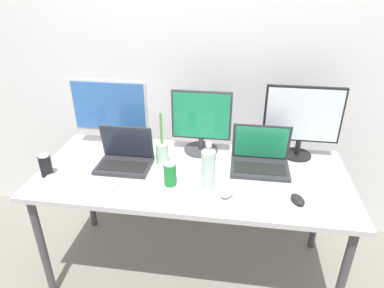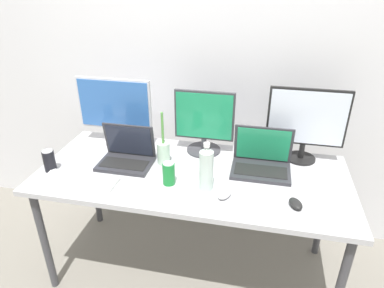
{
  "view_description": "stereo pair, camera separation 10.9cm",
  "coord_description": "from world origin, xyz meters",
  "px_view_note": "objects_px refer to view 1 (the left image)",
  "views": [
    {
      "loc": [
        0.24,
        -1.63,
        1.77
      ],
      "look_at": [
        0.0,
        0.0,
        0.92
      ],
      "focal_mm": 32.0,
      "sensor_mm": 36.0,
      "label": 1
    },
    {
      "loc": [
        0.35,
        -1.61,
        1.77
      ],
      "look_at": [
        0.0,
        0.0,
        0.92
      ],
      "focal_mm": 32.0,
      "sensor_mm": 36.0,
      "label": 2
    }
  ],
  "objects_px": {
    "laptop_silver": "(125,157)",
    "bamboo_vase": "(162,153)",
    "mouse_by_laptop": "(298,199)",
    "monitor_right": "(302,119)",
    "mouse_by_keyboard": "(227,192)",
    "laptop_secondary": "(260,158)",
    "soda_can_by_laptop": "(170,174)",
    "keyboard_main": "(79,185)",
    "work_desk": "(192,181)",
    "monitor_left": "(110,110)",
    "water_bottle": "(208,168)",
    "monitor_center": "(201,122)",
    "soda_can_near_keyboard": "(46,166)"
  },
  "relations": [
    {
      "from": "monitor_left",
      "to": "laptop_secondary",
      "type": "relative_size",
      "value": 1.46
    },
    {
      "from": "mouse_by_keyboard",
      "to": "water_bottle",
      "type": "xyz_separation_m",
      "value": [
        -0.1,
        0.05,
        0.1
      ]
    },
    {
      "from": "work_desk",
      "to": "soda_can_near_keyboard",
      "type": "bearing_deg",
      "value": -169.45
    },
    {
      "from": "mouse_by_keyboard",
      "to": "bamboo_vase",
      "type": "bearing_deg",
      "value": 165.58
    },
    {
      "from": "monitor_right",
      "to": "laptop_secondary",
      "type": "bearing_deg",
      "value": -143.7
    },
    {
      "from": "monitor_center",
      "to": "bamboo_vase",
      "type": "xyz_separation_m",
      "value": [
        -0.2,
        -0.2,
        -0.12
      ]
    },
    {
      "from": "laptop_silver",
      "to": "bamboo_vase",
      "type": "distance_m",
      "value": 0.22
    },
    {
      "from": "soda_can_near_keyboard",
      "to": "bamboo_vase",
      "type": "height_order",
      "value": "bamboo_vase"
    },
    {
      "from": "mouse_by_laptop",
      "to": "water_bottle",
      "type": "height_order",
      "value": "water_bottle"
    },
    {
      "from": "keyboard_main",
      "to": "soda_can_near_keyboard",
      "type": "bearing_deg",
      "value": 160.5
    },
    {
      "from": "keyboard_main",
      "to": "mouse_by_keyboard",
      "type": "relative_size",
      "value": 3.99
    },
    {
      "from": "monitor_left",
      "to": "soda_can_near_keyboard",
      "type": "relative_size",
      "value": 3.8
    },
    {
      "from": "monitor_center",
      "to": "water_bottle",
      "type": "height_order",
      "value": "monitor_center"
    },
    {
      "from": "monitor_center",
      "to": "keyboard_main",
      "type": "bearing_deg",
      "value": -139.96
    },
    {
      "from": "monitor_left",
      "to": "monitor_center",
      "type": "relative_size",
      "value": 1.22
    },
    {
      "from": "keyboard_main",
      "to": "soda_can_near_keyboard",
      "type": "height_order",
      "value": "soda_can_near_keyboard"
    },
    {
      "from": "mouse_by_keyboard",
      "to": "soda_can_near_keyboard",
      "type": "height_order",
      "value": "soda_can_near_keyboard"
    },
    {
      "from": "laptop_secondary",
      "to": "monitor_center",
      "type": "bearing_deg",
      "value": 157.19
    },
    {
      "from": "monitor_left",
      "to": "work_desk",
      "type": "bearing_deg",
      "value": -24.98
    },
    {
      "from": "laptop_secondary",
      "to": "soda_can_by_laptop",
      "type": "relative_size",
      "value": 2.61
    },
    {
      "from": "monitor_center",
      "to": "bamboo_vase",
      "type": "height_order",
      "value": "monitor_center"
    },
    {
      "from": "laptop_silver",
      "to": "keyboard_main",
      "type": "bearing_deg",
      "value": -124.74
    },
    {
      "from": "work_desk",
      "to": "monitor_left",
      "type": "bearing_deg",
      "value": 155.02
    },
    {
      "from": "monitor_left",
      "to": "mouse_by_laptop",
      "type": "relative_size",
      "value": 5.11
    },
    {
      "from": "laptop_silver",
      "to": "water_bottle",
      "type": "bearing_deg",
      "value": -17.93
    },
    {
      "from": "work_desk",
      "to": "keyboard_main",
      "type": "height_order",
      "value": "keyboard_main"
    },
    {
      "from": "laptop_secondary",
      "to": "mouse_by_keyboard",
      "type": "bearing_deg",
      "value": -118.98
    },
    {
      "from": "water_bottle",
      "to": "bamboo_vase",
      "type": "distance_m",
      "value": 0.36
    },
    {
      "from": "soda_can_near_keyboard",
      "to": "soda_can_by_laptop",
      "type": "bearing_deg",
      "value": 1.01
    },
    {
      "from": "work_desk",
      "to": "laptop_silver",
      "type": "relative_size",
      "value": 5.67
    },
    {
      "from": "laptop_silver",
      "to": "laptop_secondary",
      "type": "bearing_deg",
      "value": 6.74
    },
    {
      "from": "keyboard_main",
      "to": "work_desk",
      "type": "bearing_deg",
      "value": 21.71
    },
    {
      "from": "bamboo_vase",
      "to": "monitor_center",
      "type": "bearing_deg",
      "value": 44.41
    },
    {
      "from": "soda_can_near_keyboard",
      "to": "mouse_by_keyboard",
      "type": "bearing_deg",
      "value": -2.5
    },
    {
      "from": "soda_can_near_keyboard",
      "to": "monitor_right",
      "type": "bearing_deg",
      "value": 17.17
    },
    {
      "from": "monitor_left",
      "to": "mouse_by_laptop",
      "type": "distance_m",
      "value": 1.22
    },
    {
      "from": "work_desk",
      "to": "soda_can_near_keyboard",
      "type": "distance_m",
      "value": 0.81
    },
    {
      "from": "mouse_by_keyboard",
      "to": "soda_can_by_laptop",
      "type": "relative_size",
      "value": 0.81
    },
    {
      "from": "work_desk",
      "to": "soda_can_near_keyboard",
      "type": "xyz_separation_m",
      "value": [
        -0.79,
        -0.15,
        0.12
      ]
    },
    {
      "from": "laptop_silver",
      "to": "mouse_by_keyboard",
      "type": "bearing_deg",
      "value": -19.59
    },
    {
      "from": "monitor_right",
      "to": "laptop_silver",
      "type": "height_order",
      "value": "monitor_right"
    },
    {
      "from": "soda_can_by_laptop",
      "to": "bamboo_vase",
      "type": "distance_m",
      "value": 0.22
    },
    {
      "from": "mouse_by_keyboard",
      "to": "mouse_by_laptop",
      "type": "xyz_separation_m",
      "value": [
        0.35,
        -0.01,
        -0.0
      ]
    },
    {
      "from": "mouse_by_laptop",
      "to": "monitor_right",
      "type": "bearing_deg",
      "value": 62.06
    },
    {
      "from": "monitor_right",
      "to": "mouse_by_keyboard",
      "type": "height_order",
      "value": "monitor_right"
    },
    {
      "from": "monitor_center",
      "to": "water_bottle",
      "type": "xyz_separation_m",
      "value": [
        0.09,
        -0.4,
        -0.08
      ]
    },
    {
      "from": "laptop_secondary",
      "to": "mouse_by_keyboard",
      "type": "height_order",
      "value": "laptop_secondary"
    },
    {
      "from": "work_desk",
      "to": "water_bottle",
      "type": "relative_size",
      "value": 6.56
    },
    {
      "from": "work_desk",
      "to": "laptop_silver",
      "type": "xyz_separation_m",
      "value": [
        -0.4,
        0.02,
        0.11
      ]
    },
    {
      "from": "mouse_by_laptop",
      "to": "laptop_silver",
      "type": "bearing_deg",
      "value": 145.26
    }
  ]
}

